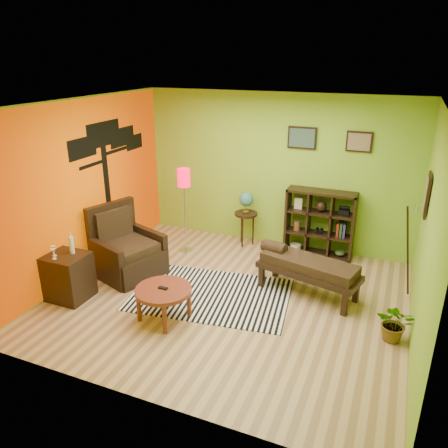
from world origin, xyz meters
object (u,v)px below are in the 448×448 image
at_px(coffee_table, 163,293).
at_px(armchair, 126,253).
at_px(bench, 306,266).
at_px(cube_shelf, 320,224).
at_px(floor_lamp, 184,185).
at_px(side_cabinet, 68,276).
at_px(globe_table, 246,205).
at_px(potted_plant, 395,327).

relative_size(coffee_table, armchair, 0.64).
bearing_deg(bench, cube_shelf, 93.15).
bearing_deg(bench, floor_lamp, 164.31).
bearing_deg(floor_lamp, side_cabinet, -111.62).
height_order(armchair, globe_table, armchair).
xyz_separation_m(globe_table, bench, (1.45, -1.37, -0.34)).
xyz_separation_m(armchair, globe_table, (1.42, 1.83, 0.44)).
distance_m(coffee_table, potted_plant, 3.01).
distance_m(coffee_table, bench, 2.15).
height_order(armchair, bench, armchair).
distance_m(floor_lamp, cube_shelf, 2.49).
xyz_separation_m(side_cabinet, potted_plant, (4.50, 0.74, -0.16)).
relative_size(floor_lamp, potted_plant, 3.11).
relative_size(coffee_table, cube_shelf, 0.64).
height_order(globe_table, bench, globe_table).
bearing_deg(armchair, floor_lamp, 65.48).
distance_m(globe_table, potted_plant, 3.51).
bearing_deg(coffee_table, potted_plant, 13.39).
relative_size(coffee_table, side_cabinet, 0.76).
xyz_separation_m(cube_shelf, potted_plant, (1.39, -2.17, -0.41)).
xyz_separation_m(side_cabinet, globe_table, (1.75, 2.83, 0.44)).
bearing_deg(cube_shelf, bench, -86.85).
height_order(coffee_table, bench, bench).
bearing_deg(coffee_table, side_cabinet, -178.44).
xyz_separation_m(floor_lamp, globe_table, (0.91, 0.71, -0.47)).
height_order(cube_shelf, potted_plant, cube_shelf).
xyz_separation_m(side_cabinet, cube_shelf, (3.11, 2.91, 0.25)).
bearing_deg(coffee_table, globe_table, 86.55).
distance_m(armchair, cube_shelf, 3.39).
bearing_deg(bench, potted_plant, -29.02).
xyz_separation_m(armchair, cube_shelf, (2.79, 1.91, 0.25)).
distance_m(side_cabinet, floor_lamp, 2.46).
distance_m(coffee_table, armchair, 1.58).
distance_m(armchair, floor_lamp, 1.54).
distance_m(coffee_table, floor_lamp, 2.37).
xyz_separation_m(coffee_table, globe_table, (0.17, 2.79, 0.39)).
xyz_separation_m(side_cabinet, floor_lamp, (0.84, 2.12, 0.91)).
height_order(coffee_table, side_cabinet, side_cabinet).
distance_m(cube_shelf, potted_plant, 2.61).
bearing_deg(coffee_table, floor_lamp, 109.53).
bearing_deg(globe_table, cube_shelf, 3.44).
bearing_deg(globe_table, floor_lamp, -142.08).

